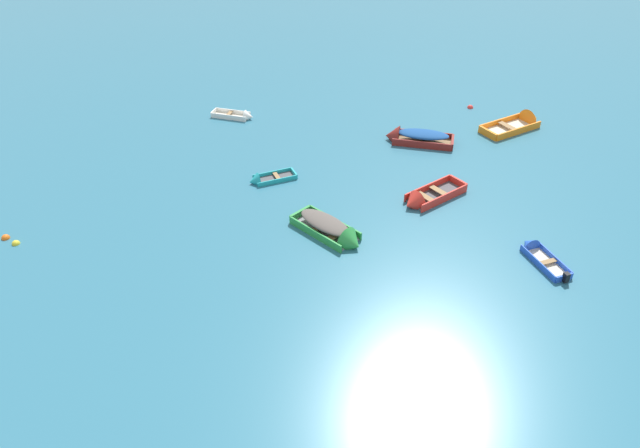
{
  "coord_description": "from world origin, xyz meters",
  "views": [
    {
      "loc": [
        -2.99,
        -4.57,
        17.36
      ],
      "look_at": [
        0.0,
        19.57,
        0.15
      ],
      "focal_mm": 32.73,
      "sensor_mm": 36.0,
      "label": 1
    }
  ],
  "objects_px": {
    "rowboat_orange_near_left": "(523,122)",
    "rowboat_maroon_outer_left": "(411,137)",
    "rowboat_turquoise_outer_right": "(262,180)",
    "mooring_buoy_between_boats_right": "(6,238)",
    "rowboat_green_cluster_inner": "(335,232)",
    "rowboat_blue_cluster_outer": "(537,253)",
    "mooring_buoy_far_field": "(16,244)",
    "rowboat_white_near_right": "(241,116)",
    "mooring_buoy_near_foreground": "(470,108)",
    "rowboat_red_midfield_left": "(423,199)"
  },
  "relations": [
    {
      "from": "rowboat_orange_near_left",
      "to": "rowboat_maroon_outer_left",
      "type": "xyz_separation_m",
      "value": [
        -8.14,
        -1.42,
        0.15
      ]
    },
    {
      "from": "rowboat_turquoise_outer_right",
      "to": "mooring_buoy_between_boats_right",
      "type": "distance_m",
      "value": 13.51
    },
    {
      "from": "rowboat_green_cluster_inner",
      "to": "rowboat_blue_cluster_outer",
      "type": "xyz_separation_m",
      "value": [
        9.37,
        -2.6,
        -0.19
      ]
    },
    {
      "from": "rowboat_orange_near_left",
      "to": "mooring_buoy_far_field",
      "type": "relative_size",
      "value": 12.56
    },
    {
      "from": "rowboat_green_cluster_inner",
      "to": "mooring_buoy_between_boats_right",
      "type": "xyz_separation_m",
      "value": [
        -16.32,
        1.94,
        -0.34
      ]
    },
    {
      "from": "rowboat_white_near_right",
      "to": "mooring_buoy_far_field",
      "type": "xyz_separation_m",
      "value": [
        -11.17,
        -13.15,
        -0.15
      ]
    },
    {
      "from": "rowboat_orange_near_left",
      "to": "rowboat_turquoise_outer_right",
      "type": "xyz_separation_m",
      "value": [
        -17.87,
        -5.25,
        -0.09
      ]
    },
    {
      "from": "rowboat_white_near_right",
      "to": "rowboat_maroon_outer_left",
      "type": "height_order",
      "value": "rowboat_maroon_outer_left"
    },
    {
      "from": "mooring_buoy_near_foreground",
      "to": "rowboat_orange_near_left",
      "type": "bearing_deg",
      "value": -50.93
    },
    {
      "from": "rowboat_green_cluster_inner",
      "to": "mooring_buoy_far_field",
      "type": "relative_size",
      "value": 10.7
    },
    {
      "from": "mooring_buoy_between_boats_right",
      "to": "rowboat_turquoise_outer_right",
      "type": "bearing_deg",
      "value": 16.71
    },
    {
      "from": "mooring_buoy_near_foreground",
      "to": "mooring_buoy_between_boats_right",
      "type": "xyz_separation_m",
      "value": [
        -28.21,
        -12.33,
        0.0
      ]
    },
    {
      "from": "rowboat_turquoise_outer_right",
      "to": "rowboat_white_near_right",
      "type": "bearing_deg",
      "value": 97.32
    },
    {
      "from": "mooring_buoy_between_boats_right",
      "to": "mooring_buoy_far_field",
      "type": "bearing_deg",
      "value": -40.21
    },
    {
      "from": "rowboat_green_cluster_inner",
      "to": "rowboat_white_near_right",
      "type": "bearing_deg",
      "value": 107.18
    },
    {
      "from": "rowboat_maroon_outer_left",
      "to": "rowboat_red_midfield_left",
      "type": "distance_m",
      "value": 7.21
    },
    {
      "from": "rowboat_white_near_right",
      "to": "rowboat_maroon_outer_left",
      "type": "distance_m",
      "value": 11.91
    },
    {
      "from": "rowboat_turquoise_outer_right",
      "to": "rowboat_blue_cluster_outer",
      "type": "bearing_deg",
      "value": -33.48
    },
    {
      "from": "rowboat_orange_near_left",
      "to": "mooring_buoy_near_foreground",
      "type": "relative_size",
      "value": 11.24
    },
    {
      "from": "rowboat_green_cluster_inner",
      "to": "rowboat_maroon_outer_left",
      "type": "height_order",
      "value": "rowboat_maroon_outer_left"
    },
    {
      "from": "mooring_buoy_between_boats_right",
      "to": "mooring_buoy_far_field",
      "type": "distance_m",
      "value": 0.84
    },
    {
      "from": "rowboat_maroon_outer_left",
      "to": "mooring_buoy_near_foreground",
      "type": "xyz_separation_m",
      "value": [
        5.54,
        4.61,
        -0.36
      ]
    },
    {
      "from": "rowboat_orange_near_left",
      "to": "rowboat_red_midfield_left",
      "type": "distance_m",
      "value": 12.63
    },
    {
      "from": "rowboat_green_cluster_inner",
      "to": "rowboat_orange_near_left",
      "type": "bearing_deg",
      "value": 37.4
    },
    {
      "from": "rowboat_blue_cluster_outer",
      "to": "mooring_buoy_near_foreground",
      "type": "bearing_deg",
      "value": 81.47
    },
    {
      "from": "mooring_buoy_far_field",
      "to": "rowboat_green_cluster_inner",
      "type": "bearing_deg",
      "value": -5.11
    },
    {
      "from": "rowboat_turquoise_outer_right",
      "to": "rowboat_red_midfield_left",
      "type": "distance_m",
      "value": 9.17
    },
    {
      "from": "mooring_buoy_near_foreground",
      "to": "rowboat_turquoise_outer_right",
      "type": "bearing_deg",
      "value": -151.06
    },
    {
      "from": "rowboat_turquoise_outer_right",
      "to": "mooring_buoy_between_boats_right",
      "type": "bearing_deg",
      "value": -163.29
    },
    {
      "from": "rowboat_turquoise_outer_right",
      "to": "rowboat_white_near_right",
      "type": "relative_size",
      "value": 0.94
    },
    {
      "from": "rowboat_maroon_outer_left",
      "to": "mooring_buoy_far_field",
      "type": "height_order",
      "value": "rowboat_maroon_outer_left"
    },
    {
      "from": "rowboat_green_cluster_inner",
      "to": "rowboat_maroon_outer_left",
      "type": "distance_m",
      "value": 11.56
    },
    {
      "from": "rowboat_white_near_right",
      "to": "rowboat_orange_near_left",
      "type": "bearing_deg",
      "value": -10.36
    },
    {
      "from": "rowboat_turquoise_outer_right",
      "to": "rowboat_maroon_outer_left",
      "type": "xyz_separation_m",
      "value": [
        9.73,
        3.83,
        0.23
      ]
    },
    {
      "from": "rowboat_blue_cluster_outer",
      "to": "mooring_buoy_between_boats_right",
      "type": "bearing_deg",
      "value": 169.96
    },
    {
      "from": "rowboat_blue_cluster_outer",
      "to": "mooring_buoy_far_field",
      "type": "height_order",
      "value": "rowboat_blue_cluster_outer"
    },
    {
      "from": "rowboat_blue_cluster_outer",
      "to": "mooring_buoy_near_foreground",
      "type": "distance_m",
      "value": 17.06
    },
    {
      "from": "rowboat_white_near_right",
      "to": "mooring_buoy_far_field",
      "type": "distance_m",
      "value": 17.25
    },
    {
      "from": "rowboat_maroon_outer_left",
      "to": "mooring_buoy_between_boats_right",
      "type": "bearing_deg",
      "value": -161.21
    },
    {
      "from": "rowboat_red_midfield_left",
      "to": "rowboat_turquoise_outer_right",
      "type": "bearing_deg",
      "value": 159.01
    },
    {
      "from": "rowboat_maroon_outer_left",
      "to": "mooring_buoy_between_boats_right",
      "type": "relative_size",
      "value": 11.06
    },
    {
      "from": "rowboat_orange_near_left",
      "to": "rowboat_turquoise_outer_right",
      "type": "bearing_deg",
      "value": -163.63
    },
    {
      "from": "rowboat_green_cluster_inner",
      "to": "rowboat_red_midfield_left",
      "type": "distance_m",
      "value": 5.77
    },
    {
      "from": "rowboat_blue_cluster_outer",
      "to": "rowboat_maroon_outer_left",
      "type": "distance_m",
      "value": 12.63
    },
    {
      "from": "rowboat_white_near_right",
      "to": "rowboat_green_cluster_inner",
      "type": "bearing_deg",
      "value": -72.82
    },
    {
      "from": "rowboat_white_near_right",
      "to": "rowboat_red_midfield_left",
      "type": "distance_m",
      "value": 15.42
    },
    {
      "from": "rowboat_blue_cluster_outer",
      "to": "rowboat_orange_near_left",
      "type": "distance_m",
      "value": 14.61
    },
    {
      "from": "rowboat_blue_cluster_outer",
      "to": "rowboat_orange_near_left",
      "type": "relative_size",
      "value": 0.66
    },
    {
      "from": "rowboat_green_cluster_inner",
      "to": "rowboat_blue_cluster_outer",
      "type": "bearing_deg",
      "value": -15.52
    },
    {
      "from": "mooring_buoy_near_foreground",
      "to": "mooring_buoy_far_field",
      "type": "height_order",
      "value": "mooring_buoy_near_foreground"
    }
  ]
}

